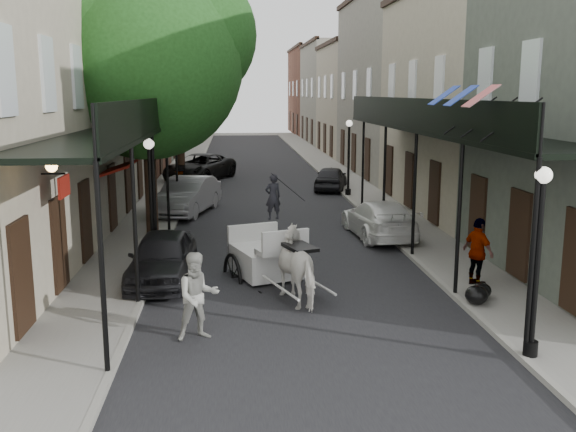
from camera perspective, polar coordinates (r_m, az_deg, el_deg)
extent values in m
plane|color=gray|center=(14.39, 1.93, -10.15)|extent=(140.00, 140.00, 0.00)
cube|color=black|center=(33.76, -2.12, 2.14)|extent=(8.00, 90.00, 0.01)
cube|color=gray|center=(33.88, -10.61, 2.09)|extent=(2.20, 90.00, 0.12)
cube|color=gray|center=(34.36, 6.24, 2.33)|extent=(2.20, 90.00, 0.12)
cube|color=#B4A990|center=(43.88, -14.34, 10.73)|extent=(5.00, 80.00, 10.50)
cube|color=gray|center=(44.52, 8.49, 10.94)|extent=(5.00, 80.00, 10.50)
cube|color=black|center=(20.63, -14.46, 7.34)|extent=(2.20, 18.00, 0.12)
cube|color=black|center=(20.47, -11.59, 8.84)|extent=(0.06, 18.00, 1.00)
cylinder|color=black|center=(11.97, -16.24, -4.31)|extent=(0.10, 0.10, 4.00)
cylinder|color=black|center=(19.71, -11.80, 1.80)|extent=(0.10, 0.10, 4.00)
cylinder|color=black|center=(27.60, -9.87, 4.44)|extent=(0.10, 0.10, 4.00)
cube|color=black|center=(21.41, 13.22, 7.52)|extent=(2.20, 18.00, 0.12)
cube|color=black|center=(21.09, 10.53, 8.93)|extent=(0.06, 18.00, 1.00)
cylinder|color=black|center=(13.01, 20.90, -3.38)|extent=(0.10, 0.10, 4.00)
cylinder|color=black|center=(20.36, 11.17, 2.11)|extent=(0.10, 0.10, 4.00)
cylinder|color=black|center=(28.07, 6.68, 4.63)|extent=(0.10, 0.10, 4.00)
cylinder|color=#382619|center=(23.62, -12.20, 5.23)|extent=(0.44, 0.44, 5.60)
sphere|color=#1D4A17|center=(23.53, -12.53, 13.20)|extent=(6.80, 6.80, 6.80)
sphere|color=#1D4A17|center=(24.06, -9.11, 15.65)|extent=(5.10, 5.10, 5.10)
cylinder|color=#382619|center=(37.53, -9.55, 6.94)|extent=(0.44, 0.44, 5.04)
sphere|color=#1D4A17|center=(37.44, -9.69, 11.43)|extent=(6.00, 6.00, 6.00)
sphere|color=#1D4A17|center=(37.99, -7.81, 12.83)|extent=(4.50, 4.50, 4.50)
cylinder|color=black|center=(13.61, 20.75, -10.94)|extent=(0.28, 0.28, 0.30)
cylinder|color=black|center=(13.13, 21.20, -4.63)|extent=(0.12, 0.12, 3.40)
sphere|color=white|center=(12.78, 21.78, 3.39)|extent=(0.32, 0.32, 0.32)
cylinder|color=black|center=(20.09, -11.88, -3.42)|extent=(0.28, 0.28, 0.30)
cylinder|color=black|center=(19.77, -12.05, 0.93)|extent=(0.12, 0.12, 3.40)
sphere|color=white|center=(19.54, -12.27, 6.28)|extent=(0.32, 0.32, 0.32)
cylinder|color=black|center=(32.22, 5.36, 2.15)|extent=(0.28, 0.28, 0.30)
cylinder|color=black|center=(32.02, 5.41, 4.89)|extent=(0.12, 0.12, 3.40)
sphere|color=white|center=(31.88, 5.47, 8.20)|extent=(0.32, 0.32, 0.32)
imported|color=white|center=(16.02, 1.23, -4.50)|extent=(1.64, 2.36, 1.82)
torus|color=black|center=(18.62, -5.55, -3.06)|extent=(0.57, 1.38, 1.42)
torus|color=black|center=(19.26, -0.44, -2.54)|extent=(0.57, 1.38, 1.42)
torus|color=black|center=(17.38, -3.19, -5.18)|extent=(0.32, 0.72, 0.74)
torus|color=black|center=(17.89, 0.92, -4.69)|extent=(0.32, 0.72, 0.74)
cube|color=silver|center=(18.61, -2.72, -1.53)|extent=(2.12, 2.39, 0.77)
cube|color=silver|center=(17.45, -1.33, -0.51)|extent=(1.45, 1.01, 0.13)
cube|color=silver|center=(17.14, -0.98, 0.41)|extent=(1.29, 0.54, 0.55)
imported|color=black|center=(17.33, -1.34, 1.72)|extent=(0.53, 0.43, 1.24)
imported|color=#A1A198|center=(13.75, -8.03, -7.08)|extent=(1.09, 0.95, 1.90)
imported|color=gray|center=(31.35, -9.62, 2.96)|extent=(1.16, 1.05, 1.56)
imported|color=gray|center=(17.66, 16.54, -3.09)|extent=(0.80, 1.16, 1.82)
imported|color=black|center=(18.00, -11.09, -3.64)|extent=(1.84, 4.21, 1.41)
imported|color=gray|center=(27.96, -8.93, 1.80)|extent=(2.86, 5.06, 1.58)
imported|color=black|center=(38.61, -7.86, 4.32)|extent=(4.69, 6.17, 1.56)
imported|color=white|center=(23.37, 8.08, -0.26)|extent=(2.21, 4.77, 1.35)
imported|color=black|center=(34.44, 3.84, 3.38)|extent=(2.44, 4.08, 1.30)
ellipsoid|color=black|center=(16.27, 16.42, -6.75)|extent=(0.55, 0.55, 0.47)
ellipsoid|color=black|center=(16.79, 16.82, -6.37)|extent=(0.48, 0.48, 0.39)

